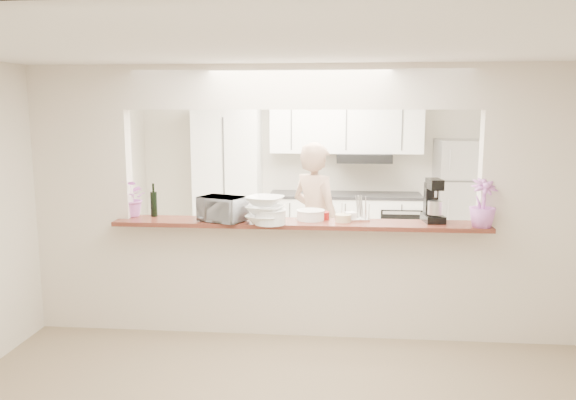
# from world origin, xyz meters

# --- Properties ---
(floor) EXTENTS (6.00, 6.00, 0.00)m
(floor) POSITION_xyz_m (0.00, 0.00, 0.00)
(floor) COLOR gray
(floor) RESTS_ON ground
(tile_overlay) EXTENTS (5.00, 2.90, 0.01)m
(tile_overlay) POSITION_xyz_m (0.00, 1.55, 0.01)
(tile_overlay) COLOR beige
(tile_overlay) RESTS_ON floor
(partition) EXTENTS (5.00, 0.15, 2.50)m
(partition) POSITION_xyz_m (0.00, 0.00, 1.48)
(partition) COLOR silver
(partition) RESTS_ON floor
(bar_counter) EXTENTS (3.40, 0.38, 1.09)m
(bar_counter) POSITION_xyz_m (0.00, -0.00, 0.58)
(bar_counter) COLOR silver
(bar_counter) RESTS_ON floor
(kitchen_cabinets) EXTENTS (3.15, 0.62, 2.25)m
(kitchen_cabinets) POSITION_xyz_m (-0.19, 2.72, 0.97)
(kitchen_cabinets) COLOR white
(kitchen_cabinets) RESTS_ON floor
(refrigerator) EXTENTS (0.75, 0.70, 1.70)m
(refrigerator) POSITION_xyz_m (2.05, 2.65, 0.85)
(refrigerator) COLOR silver
(refrigerator) RESTS_ON floor
(flower_left) EXTENTS (0.41, 0.39, 0.36)m
(flower_left) POSITION_xyz_m (-1.60, 0.05, 1.27)
(flower_left) COLOR #CF6DB6
(flower_left) RESTS_ON bar_counter
(wine_bottle_a) EXTENTS (0.06, 0.06, 0.32)m
(wine_bottle_a) POSITION_xyz_m (-1.40, 0.07, 1.21)
(wine_bottle_a) COLOR black
(wine_bottle_a) RESTS_ON bar_counter
(wine_bottle_b) EXTENTS (0.06, 0.06, 0.32)m
(wine_bottle_b) POSITION_xyz_m (-1.40, 0.07, 1.21)
(wine_bottle_b) COLOR black
(wine_bottle_b) RESTS_ON bar_counter
(toaster_oven) EXTENTS (0.48, 0.41, 0.23)m
(toaster_oven) POSITION_xyz_m (-0.70, -0.10, 1.20)
(toaster_oven) COLOR #A1A1A6
(toaster_oven) RESTS_ON bar_counter
(serving_bowls) EXTENTS (0.40, 0.40, 0.24)m
(serving_bowls) POSITION_xyz_m (-0.30, -0.17, 1.21)
(serving_bowls) COLOR white
(serving_bowls) RESTS_ON bar_counter
(plate_stack_a) EXTENTS (0.29, 0.29, 0.13)m
(plate_stack_a) POSITION_xyz_m (-0.25, -0.19, 1.16)
(plate_stack_a) COLOR white
(plate_stack_a) RESTS_ON bar_counter
(plate_stack_b) EXTENTS (0.26, 0.26, 0.09)m
(plate_stack_b) POSITION_xyz_m (0.10, 0.03, 1.14)
(plate_stack_b) COLOR white
(plate_stack_b) RESTS_ON bar_counter
(red_bowl) EXTENTS (0.15, 0.15, 0.07)m
(red_bowl) POSITION_xyz_m (0.20, 0.08, 1.12)
(red_bowl) COLOR maroon
(red_bowl) RESTS_ON bar_counter
(tan_bowl) EXTENTS (0.15, 0.15, 0.07)m
(tan_bowl) POSITION_xyz_m (0.40, -0.03, 1.12)
(tan_bowl) COLOR beige
(tan_bowl) RESTS_ON bar_counter
(utensil_caddy) EXTENTS (0.27, 0.19, 0.23)m
(utensil_caddy) POSITION_xyz_m (0.51, 0.05, 1.19)
(utensil_caddy) COLOR silver
(utensil_caddy) RESTS_ON bar_counter
(stand_mixer) EXTENTS (0.20, 0.29, 0.40)m
(stand_mixer) POSITION_xyz_m (1.21, 0.05, 1.27)
(stand_mixer) COLOR black
(stand_mixer) RESTS_ON bar_counter
(flower_right) EXTENTS (0.30, 0.30, 0.42)m
(flower_right) POSITION_xyz_m (1.60, -0.15, 1.30)
(flower_right) COLOR #A663B8
(flower_right) RESTS_ON bar_counter
(person) EXTENTS (0.75, 0.73, 1.74)m
(person) POSITION_xyz_m (0.11, 0.98, 0.87)
(person) COLOR tan
(person) RESTS_ON floor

